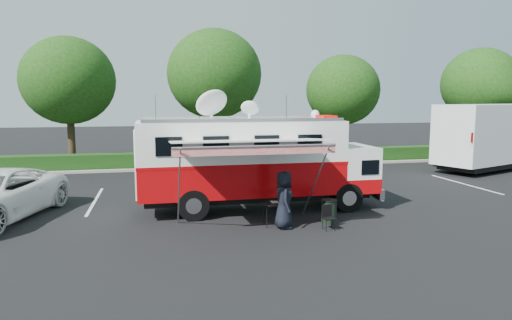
{
  "coord_description": "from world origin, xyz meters",
  "views": [
    {
      "loc": [
        -3.92,
        -17.12,
        4.3
      ],
      "look_at": [
        0.0,
        0.5,
        1.9
      ],
      "focal_mm": 32.0,
      "sensor_mm": 36.0,
      "label": 1
    }
  ],
  "objects": [
    {
      "name": "folding_chair",
      "position": [
        1.64,
        -3.19,
        0.48
      ],
      "size": [
        0.44,
        0.46,
        0.82
      ],
      "color": "black",
      "rests_on": "ground_plane"
    },
    {
      "name": "command_truck",
      "position": [
        -0.08,
        -0.0,
        1.92
      ],
      "size": [
        9.33,
        2.57,
        4.48
      ],
      "color": "black",
      "rests_on": "ground_plane"
    },
    {
      "name": "person",
      "position": [
        0.24,
        -2.75,
        0.0
      ],
      "size": [
        0.74,
        1.02,
        1.95
      ],
      "primitive_type": "imported",
      "rotation": [
        0.0,
        0.0,
        1.44
      ],
      "color": "black",
      "rests_on": "ground_plane"
    },
    {
      "name": "semi_trailer",
      "position": [
        18.33,
        7.67,
        2.12
      ],
      "size": [
        13.12,
        7.22,
        4.01
      ],
      "color": "white",
      "rests_on": "ground_plane"
    },
    {
      "name": "stall_lines",
      "position": [
        -0.5,
        3.0,
        0.0
      ],
      "size": [
        24.12,
        5.5,
        0.01
      ],
      "color": "silver",
      "rests_on": "ground_plane"
    },
    {
      "name": "trash_bin",
      "position": [
        1.94,
        -2.54,
        0.43
      ],
      "size": [
        0.57,
        0.57,
        0.85
      ],
      "color": "black",
      "rests_on": "ground_plane"
    },
    {
      "name": "ground_plane",
      "position": [
        0.0,
        0.0,
        0.0
      ],
      "size": [
        120.0,
        120.0,
        0.0
      ],
      "primitive_type": "plane",
      "color": "black",
      "rests_on": "ground"
    },
    {
      "name": "back_border",
      "position": [
        1.14,
        12.9,
        5.0
      ],
      "size": [
        60.0,
        6.14,
        8.87
      ],
      "color": "#9E998E",
      "rests_on": "ground_plane"
    },
    {
      "name": "awning",
      "position": [
        -0.92,
        -2.67,
        2.89
      ],
      "size": [
        5.09,
        2.63,
        3.08
      ],
      "color": "silver",
      "rests_on": "ground_plane"
    },
    {
      "name": "folding_table",
      "position": [
        0.07,
        -2.37,
        0.77
      ],
      "size": [
        1.11,
        0.92,
        0.82
      ],
      "color": "black",
      "rests_on": "ground_plane"
    }
  ]
}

